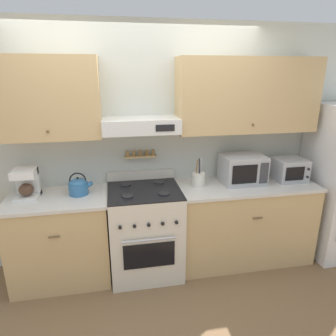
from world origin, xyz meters
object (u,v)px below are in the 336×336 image
stove_range (145,230)px  utensil_crock (198,179)px  toaster_oven (289,169)px  coffee_maker (27,183)px  microwave (243,169)px  tea_kettle (78,186)px

stove_range → utensil_crock: utensil_crock is taller
stove_range → toaster_oven: bearing=2.3°
coffee_maker → microwave: bearing=-0.2°
stove_range → utensil_crock: bearing=6.6°
stove_range → toaster_oven: (1.63, 0.07, 0.56)m
stove_range → tea_kettle: tea_kettle is taller
tea_kettle → coffee_maker: bearing=176.7°
tea_kettle → stove_range: bearing=-6.1°
microwave → utensil_crock: microwave is taller
toaster_oven → tea_kettle: bearing=180.0°
coffee_maker → toaster_oven: coffee_maker is taller
stove_range → microwave: microwave is taller
tea_kettle → coffee_maker: size_ratio=0.84×
stove_range → toaster_oven: 1.72m
tea_kettle → microwave: (1.72, 0.02, 0.07)m
microwave → utensil_crock: 0.50m
microwave → toaster_oven: size_ratio=1.36×
stove_range → coffee_maker: coffee_maker is taller
coffee_maker → utensil_crock: bearing=-0.9°
coffee_maker → stove_range: bearing=-4.9°
microwave → toaster_oven: bearing=-2.0°
toaster_oven → microwave: bearing=178.0°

